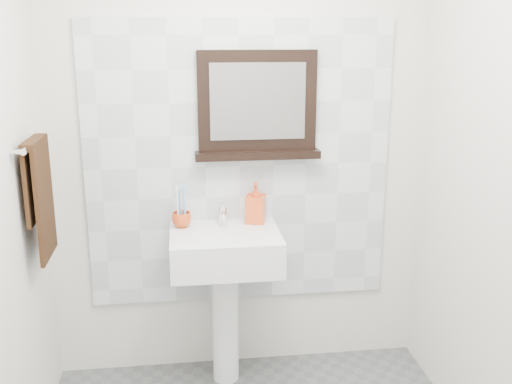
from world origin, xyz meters
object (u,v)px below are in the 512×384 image
hand_towel (39,189)px  soap_dispenser (256,203)px  pedestal_sink (225,266)px  toothbrush_cup (182,220)px  framed_mirror (257,108)px

hand_towel → soap_dispenser: bearing=15.5°
pedestal_sink → hand_towel: 0.98m
toothbrush_cup → hand_towel: bearing=-158.0°
toothbrush_cup → hand_towel: hand_towel is taller
soap_dispenser → hand_towel: 1.07m
soap_dispenser → framed_mirror: 0.49m
toothbrush_cup → soap_dispenser: (0.39, 0.03, 0.07)m
toothbrush_cup → hand_towel: (-0.63, -0.25, 0.25)m
soap_dispenser → hand_towel: size_ratio=0.39×
toothbrush_cup → framed_mirror: 0.69m
pedestal_sink → toothbrush_cup: (-0.21, 0.10, 0.22)m
pedestal_sink → toothbrush_cup: pedestal_sink is taller
soap_dispenser → framed_mirror: framed_mirror is taller
toothbrush_cup → framed_mirror: framed_mirror is taller
pedestal_sink → hand_towel: size_ratio=1.75×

